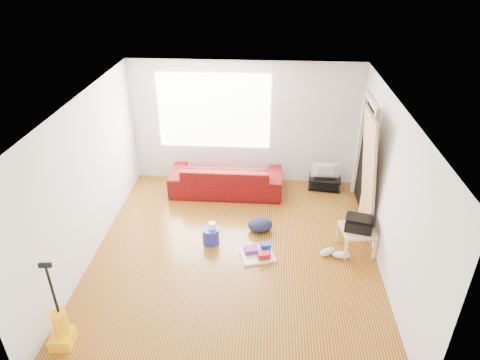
# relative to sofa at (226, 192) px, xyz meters

# --- Properties ---
(room) EXTENTS (4.51, 5.01, 2.51)m
(room) POSITION_rel_sofa_xyz_m (0.40, -1.80, 1.25)
(room) COLOR #5E2708
(room) RESTS_ON ground
(sofa) EXTENTS (2.19, 0.86, 0.64)m
(sofa) POSITION_rel_sofa_xyz_m (0.00, 0.00, 0.00)
(sofa) COLOR black
(sofa) RESTS_ON ground
(tv_stand) EXTENTS (0.67, 0.44, 0.24)m
(tv_stand) POSITION_rel_sofa_xyz_m (1.98, 0.27, 0.13)
(tv_stand) COLOR black
(tv_stand) RESTS_ON ground
(tv) EXTENTS (0.57, 0.07, 0.33)m
(tv) POSITION_rel_sofa_xyz_m (1.98, 0.27, 0.40)
(tv) COLOR black
(tv) RESTS_ON tv_stand
(side_table) EXTENTS (0.57, 0.57, 0.42)m
(side_table) POSITION_rel_sofa_xyz_m (2.28, -1.70, 0.35)
(side_table) COLOR tan
(side_table) RESTS_ON ground
(printer) EXTENTS (0.48, 0.41, 0.22)m
(printer) POSITION_rel_sofa_xyz_m (2.28, -1.70, 0.52)
(printer) COLOR black
(printer) RESTS_ON side_table
(bucket) EXTENTS (0.30, 0.30, 0.28)m
(bucket) POSITION_rel_sofa_xyz_m (-0.09, -1.68, 0.00)
(bucket) COLOR navy
(bucket) RESTS_ON ground
(toilet_paper) EXTENTS (0.12, 0.12, 0.11)m
(toilet_paper) POSITION_rel_sofa_xyz_m (-0.07, -1.66, 0.19)
(toilet_paper) COLOR white
(toilet_paper) RESTS_ON bucket
(cleaning_tray) EXTENTS (0.61, 0.54, 0.19)m
(cleaning_tray) POSITION_rel_sofa_xyz_m (0.71, -1.97, 0.06)
(cleaning_tray) COLOR white
(cleaning_tray) RESTS_ON ground
(backpack) EXTENTS (0.48, 0.41, 0.24)m
(backpack) POSITION_rel_sofa_xyz_m (0.72, -1.27, 0.00)
(backpack) COLOR black
(backpack) RESTS_ON ground
(sneakers) EXTENTS (0.52, 0.27, 0.12)m
(sneakers) POSITION_rel_sofa_xyz_m (1.92, -1.90, 0.06)
(sneakers) COLOR silver
(sneakers) RESTS_ON ground
(vacuum) EXTENTS (0.29, 0.32, 1.23)m
(vacuum) POSITION_rel_sofa_xyz_m (-1.67, -3.82, 0.23)
(vacuum) COLOR #FFB105
(vacuum) RESTS_ON ground
(door_panel) EXTENTS (0.27, 0.86, 2.14)m
(door_panel) POSITION_rel_sofa_xyz_m (2.46, -1.14, 0.00)
(door_panel) COLOR tan
(door_panel) RESTS_ON ground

